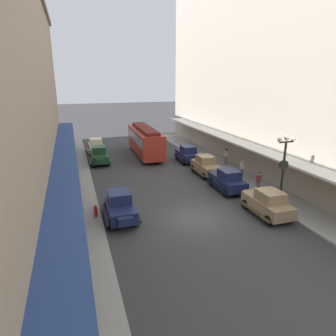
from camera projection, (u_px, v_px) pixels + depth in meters
name	position (u px, v px, depth m)	size (l,w,h in m)	color
ground_plane	(195.00, 218.00, 20.17)	(200.00, 200.00, 0.00)	#38383A
sidewalk_left	(79.00, 234.00, 17.95)	(3.00, 60.00, 0.15)	#99968E
sidewalk_right	(289.00, 203.00, 22.36)	(3.00, 60.00, 0.15)	#99968E
building_row_left	(8.00, 93.00, 14.79)	(4.30, 60.00, 16.57)	gray
parked_car_0	(187.00, 153.00, 33.58)	(2.29, 4.31, 1.84)	#19234C
parked_car_1	(120.00, 205.00, 19.88)	(2.19, 4.28, 1.84)	#19234C
parked_car_2	(99.00, 155.00, 32.96)	(2.23, 4.29, 1.84)	#193D23
parked_car_3	(96.00, 146.00, 37.28)	(2.15, 4.26, 1.84)	beige
parked_car_4	(268.00, 202.00, 20.33)	(2.17, 4.27, 1.84)	#997F5B
parked_car_5	(206.00, 165.00, 29.05)	(2.16, 4.27, 1.84)	#997F5B
parked_car_6	(228.00, 180.00, 24.91)	(2.21, 4.29, 1.84)	#19234C
streetcar	(145.00, 140.00, 35.93)	(2.74, 9.66, 3.46)	#A52D23
lamp_post_with_clock	(283.00, 168.00, 20.93)	(1.42, 0.44, 5.16)	black
fire_hydrant	(96.00, 211.00, 19.94)	(0.24, 0.24, 0.82)	#B21E19
pedestrian_0	(242.00, 169.00, 27.63)	(0.36, 0.24, 1.64)	#2D2D33
pedestrian_1	(258.00, 182.00, 24.11)	(0.36, 0.28, 1.67)	slate
pedestrian_2	(74.00, 224.00, 17.18)	(0.36, 0.28, 1.67)	slate
pedestrian_3	(68.00, 149.00, 35.37)	(0.36, 0.28, 1.67)	slate
pedestrian_4	(226.00, 156.00, 32.07)	(0.36, 0.28, 1.67)	slate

